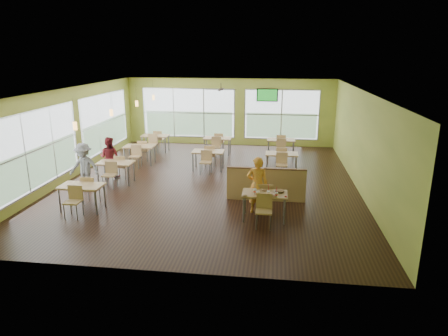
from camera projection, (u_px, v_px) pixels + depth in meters
The scene contains 20 objects.
room at pixel (209, 137), 13.56m from camera, with size 12.00×12.04×3.20m.
window_bays at pixel (159, 124), 16.85m from camera, with size 9.24×10.24×2.38m.
main_table at pixel (265, 197), 10.73m from camera, with size 1.22×1.52×0.87m.
half_wall_divider at pixel (266, 184), 12.14m from camera, with size 2.40×0.14×1.04m.
dining_tables at pixel (190, 152), 15.59m from camera, with size 6.92×8.72×0.87m.
pendant_lights at pixel (124, 108), 14.35m from camera, with size 0.11×7.31×0.86m.
ceiling_fan at pixel (221, 89), 16.04m from camera, with size 1.25×1.25×0.29m.
tv_backwall at pixel (267, 95), 18.71m from camera, with size 1.00×0.07×0.60m.
man_plaid at pixel (257, 185), 11.13m from camera, with size 0.60×0.39×1.64m, color orange.
patron_maroon at pixel (109, 157), 14.37m from camera, with size 0.72×0.56×1.49m, color maroon.
patron_grey at pixel (84, 167), 12.94m from camera, with size 1.03×0.59×1.59m, color slate.
cup_blue at pixel (255, 191), 10.63m from camera, with size 0.10×0.10×0.35m.
cup_yellow at pixel (258, 193), 10.46m from camera, with size 0.10×0.10×0.37m.
cup_red_near at pixel (268, 193), 10.47m from camera, with size 0.10×0.10×0.35m.
cup_red_far at pixel (276, 194), 10.41m from camera, with size 0.08×0.08×0.30m.
food_basket at pixel (280, 191), 10.74m from camera, with size 0.26×0.26×0.06m.
ketchup_cup at pixel (286, 197), 10.40m from camera, with size 0.06×0.06×0.03m, color #A01109.
wrapper_left at pixel (245, 195), 10.46m from camera, with size 0.14×0.13×0.04m, color olive.
wrapper_mid at pixel (264, 190), 10.88m from camera, with size 0.18×0.16×0.04m, color olive.
wrapper_right at pixel (274, 196), 10.42m from camera, with size 0.15×0.14×0.04m, color olive.
Camera 1 is at (2.20, -13.14, 4.38)m, focal length 32.00 mm.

